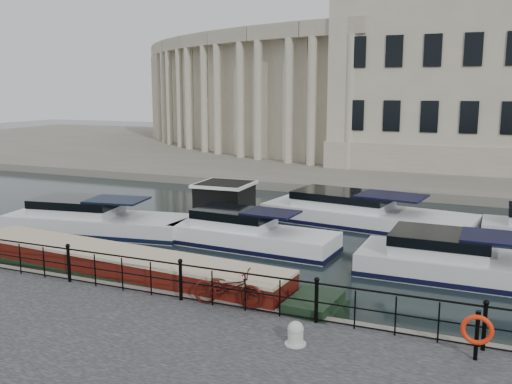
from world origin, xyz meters
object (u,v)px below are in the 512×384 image
at_px(harbour_hut, 225,207).
at_px(life_ring_post, 477,331).
at_px(bicycle, 228,288).
at_px(mooring_bollard, 296,334).
at_px(narrowboat, 120,275).

bearing_deg(harbour_hut, life_ring_post, -45.88).
relative_size(bicycle, mooring_bollard, 3.52).
bearing_deg(harbour_hut, narrowboat, -89.39).
relative_size(bicycle, narrowboat, 0.13).
relative_size(bicycle, harbour_hut, 0.58).
xyz_separation_m(bicycle, life_ring_post, (6.43, -0.75, 0.18)).
relative_size(bicycle, life_ring_post, 1.78).
relative_size(mooring_bollard, life_ring_post, 0.50).
bearing_deg(mooring_bollard, life_ring_post, 11.29).
bearing_deg(narrowboat, mooring_bollard, -18.18).
bearing_deg(bicycle, harbour_hut, 20.43).
xyz_separation_m(life_ring_post, harbour_hut, (-11.59, 11.02, -0.31)).
relative_size(narrowboat, harbour_hut, 4.36).
distance_m(mooring_bollard, life_ring_post, 4.02).
bearing_deg(harbour_hut, mooring_bollard, -59.31).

